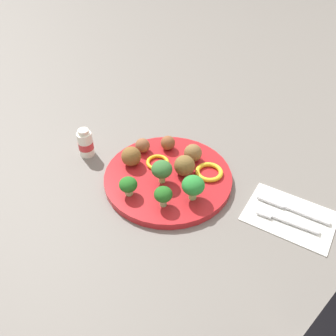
{
  "coord_description": "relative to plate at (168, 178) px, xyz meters",
  "views": [
    {
      "loc": [
        -0.3,
        0.48,
        0.54
      ],
      "look_at": [
        0.0,
        0.0,
        0.04
      ],
      "focal_mm": 37.72,
      "sensor_mm": 36.0,
      "label": 1
    }
  ],
  "objects": [
    {
      "name": "broccoli_floret_near_rim",
      "position": [
        0.04,
        0.09,
        0.03
      ],
      "size": [
        0.04,
        0.04,
        0.04
      ],
      "color": "#ABC482",
      "rests_on": "plate"
    },
    {
      "name": "meatball_back_right",
      "position": [
        0.05,
        -0.08,
        0.03
      ],
      "size": [
        0.03,
        0.03,
        0.03
      ],
      "primitive_type": "sphere",
      "color": "brown",
      "rests_on": "plate"
    },
    {
      "name": "broccoli_floret_mid_right",
      "position": [
        -0.08,
        0.03,
        0.04
      ],
      "size": [
        0.05,
        0.05,
        0.05
      ],
      "color": "#93CF75",
      "rests_on": "plate"
    },
    {
      "name": "yogurt_bottle",
      "position": [
        0.21,
        0.02,
        0.02
      ],
      "size": [
        0.04,
        0.04,
        0.07
      ],
      "color": "white",
      "rests_on": "ground_plane"
    },
    {
      "name": "meatball_far_rim",
      "position": [
        -0.03,
        -0.02,
        0.03
      ],
      "size": [
        0.05,
        0.05,
        0.05
      ],
      "primitive_type": "sphere",
      "color": "brown",
      "rests_on": "plate"
    },
    {
      "name": "meatball_mid_right",
      "position": [
        0.09,
        0.01,
        0.03
      ],
      "size": [
        0.04,
        0.04,
        0.04
      ],
      "primitive_type": "sphere",
      "color": "brown",
      "rests_on": "plate"
    },
    {
      "name": "fork",
      "position": [
        -0.25,
        -0.02,
        -0.0
      ],
      "size": [
        0.12,
        0.02,
        0.01
      ],
      "color": "silver",
      "rests_on": "napkin"
    },
    {
      "name": "broccoli_floret_back_right",
      "position": [
        -0.0,
        0.02,
        0.04
      ],
      "size": [
        0.04,
        0.04,
        0.05
      ],
      "color": "#A1BE67",
      "rests_on": "plate"
    },
    {
      "name": "knife",
      "position": [
        -0.25,
        -0.05,
        -0.0
      ],
      "size": [
        0.15,
        0.02,
        0.01
      ],
      "color": "silver",
      "rests_on": "napkin"
    },
    {
      "name": "broccoli_floret_mid_left",
      "position": [
        -0.04,
        0.08,
        0.04
      ],
      "size": [
        0.04,
        0.04,
        0.04
      ],
      "color": "#96BF7D",
      "rests_on": "plate"
    },
    {
      "name": "ground_plane",
      "position": [
        0.0,
        0.0,
        -0.01
      ],
      "size": [
        4.0,
        4.0,
        0.0
      ],
      "primitive_type": "plane",
      "color": "slate"
    },
    {
      "name": "napkin",
      "position": [
        -0.26,
        -0.04,
        -0.01
      ],
      "size": [
        0.17,
        0.12,
        0.01
      ],
      "primitive_type": "cube",
      "rotation": [
        0.0,
        0.0,
        0.01
      ],
      "color": "white",
      "rests_on": "ground_plane"
    },
    {
      "name": "pepper_ring_near_rim",
      "position": [
        0.04,
        -0.02,
        0.01
      ],
      "size": [
        0.07,
        0.07,
        0.01
      ],
      "primitive_type": "torus",
      "rotation": [
        0.0,
        0.0,
        2.6
      ],
      "color": "yellow",
      "rests_on": "plate"
    },
    {
      "name": "plate",
      "position": [
        0.0,
        0.0,
        0.0
      ],
      "size": [
        0.28,
        0.28,
        0.02
      ],
      "primitive_type": "cylinder",
      "color": "red",
      "rests_on": "ground_plane"
    },
    {
      "name": "meatball_mid_left",
      "position": [
        -0.02,
        -0.07,
        0.03
      ],
      "size": [
        0.04,
        0.04,
        0.04
      ],
      "primitive_type": "sphere",
      "color": "brown",
      "rests_on": "plate"
    },
    {
      "name": "meatball_center",
      "position": [
        0.09,
        -0.04,
        0.03
      ],
      "size": [
        0.03,
        0.03,
        0.03
      ],
      "primitive_type": "sphere",
      "color": "brown",
      "rests_on": "plate"
    },
    {
      "name": "pepper_ring_center",
      "position": [
        -0.07,
        -0.05,
        0.01
      ],
      "size": [
        0.09,
        0.09,
        0.01
      ],
      "primitive_type": "torus",
      "rotation": [
        0.0,
        0.0,
        2.33
      ],
      "color": "yellow",
      "rests_on": "plate"
    }
  ]
}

